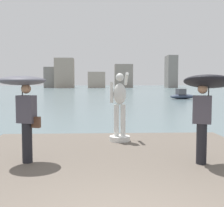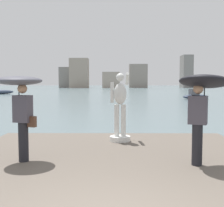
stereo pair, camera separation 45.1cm
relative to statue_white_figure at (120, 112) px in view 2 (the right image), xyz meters
The scene contains 8 objects.
ground_plane 34.49m from the statue_white_figure, 90.40° to the left, with size 400.00×400.00×0.00m, color slate.
pier 3.75m from the statue_white_figure, 93.84° to the right, with size 7.32×9.90×0.40m, color #60564C.
statue_white_figure is the anchor object (origin of this frame).
onlooker_left 3.24m from the statue_white_figure, 135.32° to the right, with size 1.31×1.31×1.91m.
onlooker_right 3.13m from the statue_white_figure, 56.86° to the right, with size 1.39×1.41×1.98m.
boat_mid 31.41m from the statue_white_figure, 70.51° to the left, with size 3.74×2.08×1.36m.
boat_far 51.19m from the statue_white_figure, 115.14° to the left, with size 4.66×4.06×0.80m.
distant_skyline 117.04m from the statue_white_figure, 89.40° to the left, with size 57.11×11.65×13.96m.
Camera 2 is at (0.07, -3.15, 2.15)m, focal length 46.74 mm.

